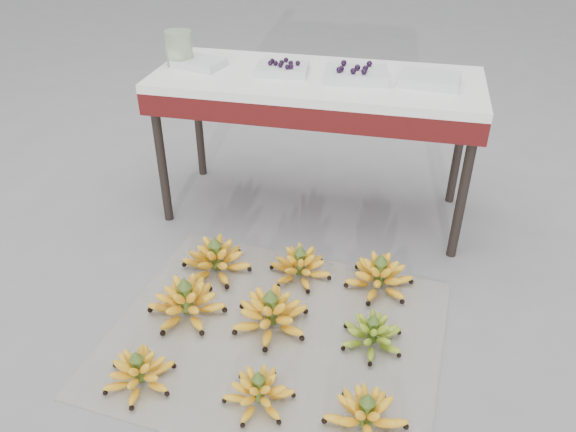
% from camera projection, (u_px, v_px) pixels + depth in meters
% --- Properties ---
extents(ground, '(60.00, 60.00, 0.00)m').
position_uv_depth(ground, '(253.00, 347.00, 2.13)').
color(ground, slate).
rests_on(ground, ground).
extents(newspaper_mat, '(1.34, 1.16, 0.01)m').
position_uv_depth(newspaper_mat, '(276.00, 335.00, 2.18)').
color(newspaper_mat, silver).
rests_on(newspaper_mat, ground).
extents(bunch_front_left, '(0.33, 0.33, 0.15)m').
position_uv_depth(bunch_front_left, '(139.00, 372.00, 1.95)').
color(bunch_front_left, yellow).
rests_on(bunch_front_left, newspaper_mat).
extents(bunch_front_center, '(0.24, 0.24, 0.15)m').
position_uv_depth(bunch_front_center, '(259.00, 391.00, 1.88)').
color(bunch_front_center, yellow).
rests_on(bunch_front_center, newspaper_mat).
extents(bunch_front_right, '(0.34, 0.34, 0.16)m').
position_uv_depth(bunch_front_right, '(366.00, 416.00, 1.79)').
color(bunch_front_right, yellow).
rests_on(bunch_front_right, newspaper_mat).
extents(bunch_mid_left, '(0.32, 0.32, 0.19)m').
position_uv_depth(bunch_mid_left, '(186.00, 302.00, 2.24)').
color(bunch_mid_left, yellow).
rests_on(bunch_mid_left, newspaper_mat).
extents(bunch_mid_center, '(0.36, 0.36, 0.19)m').
position_uv_depth(bunch_mid_center, '(271.00, 314.00, 2.18)').
color(bunch_mid_center, yellow).
rests_on(bunch_mid_center, newspaper_mat).
extents(bunch_mid_right, '(0.31, 0.31, 0.15)m').
position_uv_depth(bunch_mid_right, '(372.00, 334.00, 2.11)').
color(bunch_mid_right, olive).
rests_on(bunch_mid_right, newspaper_mat).
extents(bunch_back_left, '(0.31, 0.31, 0.19)m').
position_uv_depth(bunch_back_left, '(216.00, 259.00, 2.48)').
color(bunch_back_left, yellow).
rests_on(bunch_back_left, newspaper_mat).
extents(bunch_back_center, '(0.34, 0.34, 0.16)m').
position_uv_depth(bunch_back_center, '(300.00, 266.00, 2.45)').
color(bunch_back_center, yellow).
rests_on(bunch_back_center, newspaper_mat).
extents(bunch_back_right, '(0.29, 0.29, 0.18)m').
position_uv_depth(bunch_back_right, '(380.00, 276.00, 2.38)').
color(bunch_back_right, yellow).
rests_on(bunch_back_right, newspaper_mat).
extents(vendor_table, '(1.51, 0.60, 0.72)m').
position_uv_depth(vendor_table, '(316.00, 93.00, 2.61)').
color(vendor_table, black).
rests_on(vendor_table, ground).
extents(tray_far_left, '(0.26, 0.21, 0.04)m').
position_uv_depth(tray_far_left, '(199.00, 63.00, 2.67)').
color(tray_far_left, silver).
rests_on(tray_far_left, vendor_table).
extents(tray_left, '(0.25, 0.19, 0.06)m').
position_uv_depth(tray_left, '(282.00, 69.00, 2.58)').
color(tray_left, silver).
rests_on(tray_left, vendor_table).
extents(tray_right, '(0.30, 0.24, 0.07)m').
position_uv_depth(tray_right, '(356.00, 74.00, 2.51)').
color(tray_right, silver).
rests_on(tray_right, vendor_table).
extents(tray_far_right, '(0.28, 0.21, 0.04)m').
position_uv_depth(tray_far_right, '(429.00, 80.00, 2.46)').
color(tray_far_right, silver).
rests_on(tray_far_right, vendor_table).
extents(glass_jar, '(0.15, 0.15, 0.16)m').
position_uv_depth(glass_jar, '(179.00, 48.00, 2.66)').
color(glass_jar, beige).
rests_on(glass_jar, vendor_table).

